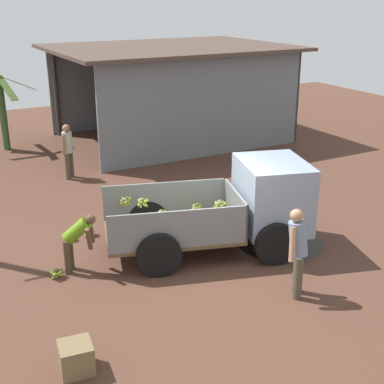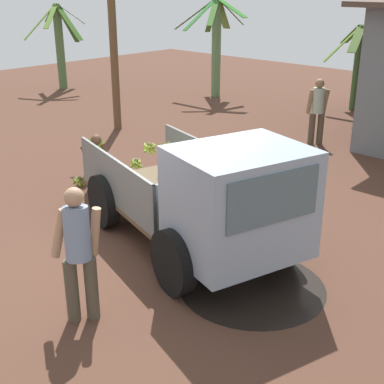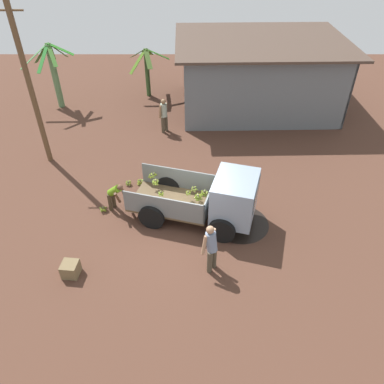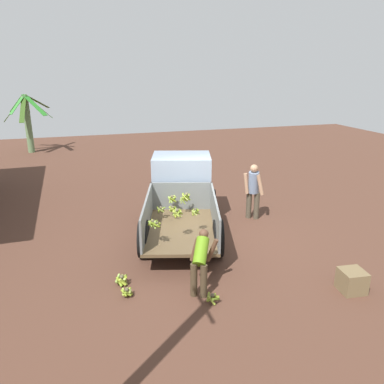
{
  "view_description": "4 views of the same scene",
  "coord_description": "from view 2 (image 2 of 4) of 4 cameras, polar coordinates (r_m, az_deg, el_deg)",
  "views": [
    {
      "loc": [
        -4.94,
        -8.86,
        5.29
      ],
      "look_at": [
        0.02,
        0.7,
        1.28
      ],
      "focal_mm": 50.0,
      "sensor_mm": 36.0,
      "label": 1
    },
    {
      "loc": [
        5.64,
        -5.2,
        3.96
      ],
      "look_at": [
        0.43,
        0.32,
        0.92
      ],
      "focal_mm": 50.0,
      "sensor_mm": 36.0,
      "label": 2
    },
    {
      "loc": [
        0.2,
        -9.61,
        9.0
      ],
      "look_at": [
        0.2,
        0.39,
        1.1
      ],
      "focal_mm": 35.0,
      "sensor_mm": 36.0,
      "label": 3
    },
    {
      "loc": [
        -8.94,
        2.85,
        4.37
      ],
      "look_at": [
        1.08,
        -0.18,
        0.93
      ],
      "focal_mm": 35.0,
      "sensor_mm": 36.0,
      "label": 4
    }
  ],
  "objects": [
    {
      "name": "ground",
      "position": [
        8.64,
        -3.55,
        -5.52
      ],
      "size": [
        36.0,
        36.0,
        0.0
      ],
      "primitive_type": "plane",
      "color": "#4F3125"
    },
    {
      "name": "mud_patch_0",
      "position": [
        7.54,
        6.44,
        -10.0
      ],
      "size": [
        2.02,
        2.02,
        0.01
      ],
      "primitive_type": "cylinder",
      "color": "black",
      "rests_on": "ground"
    },
    {
      "name": "cargo_truck",
      "position": [
        7.58,
        2.83,
        -1.08
      ],
      "size": [
        4.62,
        2.88,
        1.94
      ],
      "rotation": [
        0.0,
        0.0,
        -0.28
      ],
      "color": "brown",
      "rests_on": "ground"
    },
    {
      "name": "utility_pole",
      "position": [
        14.87,
        -8.58,
        18.97
      ],
      "size": [
        0.98,
        0.21,
        6.46
      ],
      "color": "brown",
      "rests_on": "ground"
    },
    {
      "name": "banana_palm_1",
      "position": [
        21.36,
        -13.93,
        15.02
      ],
      "size": [
        2.22,
        2.38,
        3.12
      ],
      "color": "#4D6C3F",
      "rests_on": "ground"
    },
    {
      "name": "banana_palm_2",
      "position": [
        18.03,
        17.24,
        12.93
      ],
      "size": [
        2.22,
        2.38,
        2.64
      ],
      "color": "#3A5A2D",
      "rests_on": "ground"
    },
    {
      "name": "banana_palm_3",
      "position": [
        19.35,
        2.59,
        15.42
      ],
      "size": [
        2.61,
        2.27,
        3.36
      ],
      "color": "#5C8052",
      "rests_on": "ground"
    },
    {
      "name": "person_foreground_visitor",
      "position": [
        6.56,
        -12.03,
        -5.97
      ],
      "size": [
        0.58,
        0.57,
        1.72
      ],
      "rotation": [
        0.0,
        0.0,
        2.53
      ],
      "color": "#4A4233",
      "rests_on": "ground"
    },
    {
      "name": "person_worker_loading",
      "position": [
        10.61,
        -10.25,
        3.77
      ],
      "size": [
        0.72,
        0.71,
        1.25
      ],
      "rotation": [
        0.0,
        0.0,
        -0.51
      ],
      "color": "#423423",
      "rests_on": "ground"
    },
    {
      "name": "person_bystander_near_shed",
      "position": [
        13.92,
        13.25,
        8.66
      ],
      "size": [
        0.47,
        0.52,
        1.67
      ],
      "rotation": [
        0.0,
        0.0,
        2.45
      ],
      "color": "#4A3F2F",
      "rests_on": "ground"
    },
    {
      "name": "banana_bunch_on_ground_0",
      "position": [
        11.13,
        -11.91,
        1.18
      ],
      "size": [
        0.28,
        0.28,
        0.22
      ],
      "color": "#4E4733",
      "rests_on": "ground"
    },
    {
      "name": "banana_bunch_on_ground_1",
      "position": [
        11.25,
        -1.68,
        1.91
      ],
      "size": [
        0.28,
        0.29,
        0.24
      ],
      "color": "brown",
      "rests_on": "ground"
    },
    {
      "name": "banana_bunch_on_ground_2",
      "position": [
        11.54,
        -3.48,
        2.32
      ],
      "size": [
        0.24,
        0.24,
        0.2
      ],
      "color": "brown",
      "rests_on": "ground"
    }
  ]
}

